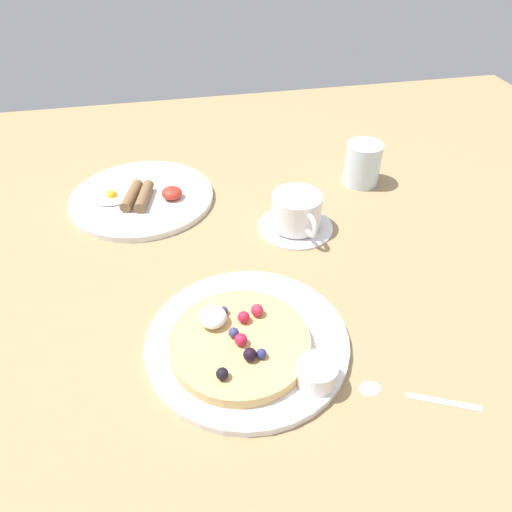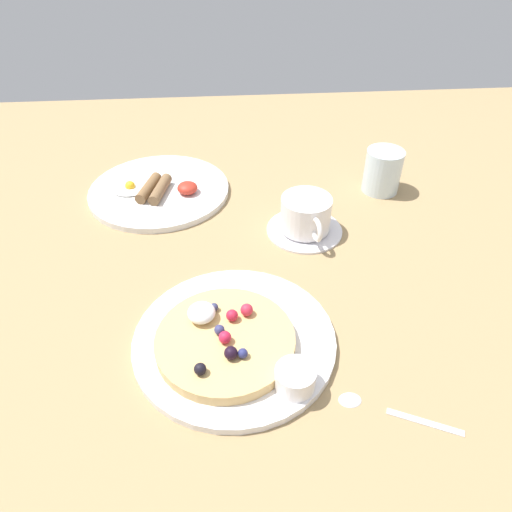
{
  "view_description": "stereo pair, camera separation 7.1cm",
  "coord_description": "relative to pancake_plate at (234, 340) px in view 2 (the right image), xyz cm",
  "views": [
    {
      "loc": [
        -10.73,
        -58.13,
        50.45
      ],
      "look_at": [
        0.76,
        -3.03,
        4.0
      ],
      "focal_mm": 33.03,
      "sensor_mm": 36.0,
      "label": 1
    },
    {
      "loc": [
        -3.71,
        -59.14,
        50.45
      ],
      "look_at": [
        0.76,
        -3.03,
        4.0
      ],
      "focal_mm": 33.03,
      "sensor_mm": 36.0,
      "label": 2
    }
  ],
  "objects": [
    {
      "name": "coffee_saucer",
      "position": [
        13.68,
        24.81,
        -0.19
      ],
      "size": [
        13.54,
        13.54,
        0.8
      ],
      "primitive_type": "cylinder",
      "color": "white",
      "rests_on": "ground_plane"
    },
    {
      "name": "coffee_cup",
      "position": [
        13.71,
        24.67,
        3.35
      ],
      "size": [
        8.85,
        11.9,
        6.05
      ],
      "color": "white",
      "rests_on": "coffee_saucer"
    },
    {
      "name": "ground_plane",
      "position": [
        3.29,
        16.65,
        -2.09
      ],
      "size": [
        187.85,
        149.3,
        3.0
      ],
      "primitive_type": "cube",
      "color": "#9C7F56"
    },
    {
      "name": "teaspoon",
      "position": [
        16.66,
        -11.57,
        -0.34
      ],
      "size": [
        13.73,
        6.98,
        0.6
      ],
      "color": "silver",
      "rests_on": "ground_plane"
    },
    {
      "name": "fried_breakfast",
      "position": [
        -13.59,
        38.3,
        1.51
      ],
      "size": [
        16.98,
        9.76,
        2.38
      ],
      "color": "brown",
      "rests_on": "breakfast_plate"
    },
    {
      "name": "water_glass",
      "position": [
        31.09,
        37.61,
        3.71
      ],
      "size": [
        7.28,
        7.28,
        8.59
      ],
      "primitive_type": "cylinder",
      "color": "silver",
      "rests_on": "ground_plane"
    },
    {
      "name": "pancake_with_berries",
      "position": [
        -1.38,
        -1.21,
        1.62
      ],
      "size": [
        18.62,
        18.62,
        4.0
      ],
      "color": "tan",
      "rests_on": "pancake_plate"
    },
    {
      "name": "pancake_plate",
      "position": [
        0.0,
        0.0,
        0.0
      ],
      "size": [
        27.67,
        27.67,
        1.18
      ],
      "primitive_type": "cylinder",
      "color": "white",
      "rests_on": "ground_plane"
    },
    {
      "name": "syrup_ramekin",
      "position": [
        7.07,
        -8.39,
        2.11
      ],
      "size": [
        5.06,
        5.06,
        2.95
      ],
      "color": "white",
      "rests_on": "pancake_plate"
    },
    {
      "name": "breakfast_plate",
      "position": [
        -13.31,
        39.85,
        0.0
      ],
      "size": [
        27.72,
        27.72,
        1.18
      ],
      "primitive_type": "cylinder",
      "color": "white",
      "rests_on": "ground_plane"
    }
  ]
}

